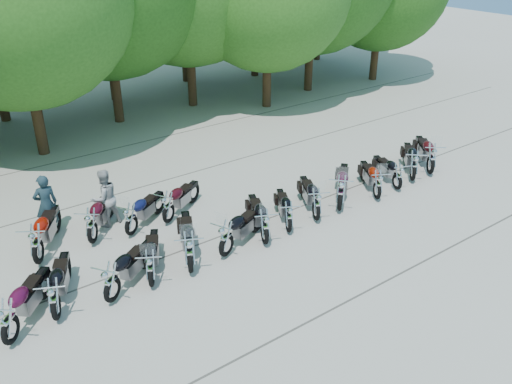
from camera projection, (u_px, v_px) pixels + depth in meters
ground at (286, 244)px, 15.94m from camera, size 90.00×90.00×0.00m
motorcycle_0 at (8, 320)px, 11.88m from camera, size 2.11×2.26×1.34m
motorcycle_1 at (54, 298)px, 12.62m from camera, size 1.64×2.35×1.29m
motorcycle_2 at (111, 281)px, 13.21m from camera, size 2.29×1.84×1.29m
motorcycle_3 at (150, 267)px, 13.80m from camera, size 1.66×2.21×1.23m
motorcycle_4 at (189, 251)px, 14.30m from camera, size 1.80×2.58×1.41m
motorcycle_5 at (226, 237)px, 15.01m from camera, size 2.39×1.55×1.30m
motorcycle_6 at (265, 226)px, 15.60m from camera, size 1.57×2.38×1.29m
motorcycle_7 at (289, 216)px, 16.23m from camera, size 1.56×2.12×1.17m
motorcycle_8 at (317, 203)px, 16.84m from camera, size 1.65×2.32×1.28m
motorcycle_9 at (341, 192)px, 17.38m from camera, size 2.40×2.27×1.43m
motorcycle_10 at (378, 184)px, 18.15m from camera, size 1.65×2.20×1.22m
motorcycle_11 at (398, 176)px, 18.80m from camera, size 1.31×2.15×1.16m
motorcycle_12 at (414, 165)px, 19.40m from camera, size 2.16×2.24×1.35m
motorcycle_13 at (432, 158)px, 19.91m from camera, size 2.12×2.41×1.40m
motorcycle_14 at (36, 243)px, 14.67m from camera, size 1.96×2.50×1.40m
motorcycle_15 at (91, 225)px, 15.63m from camera, size 2.02×2.25×1.32m
motorcycle_16 at (131, 218)px, 16.06m from camera, size 2.17×1.71×1.22m
motorcycle_17 at (168, 206)px, 16.71m from camera, size 2.23×1.70×1.24m
rider_0 at (46, 204)px, 16.14m from camera, size 0.70×0.47×1.89m
rider_1 at (105, 198)px, 16.55m from camera, size 0.99×0.83×1.85m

